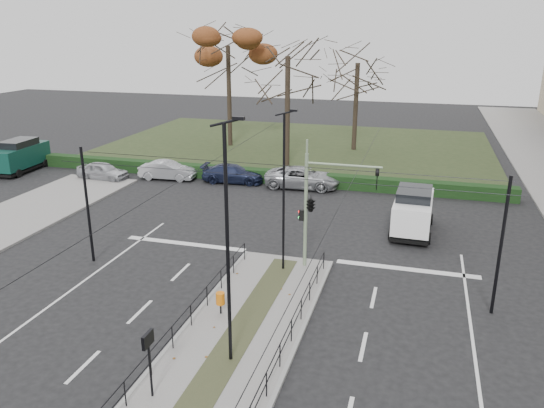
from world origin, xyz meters
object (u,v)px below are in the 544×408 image
at_px(white_van, 413,210).
at_px(green_van, 20,155).
at_px(parked_car_fourth, 302,178).
at_px(bare_tree_near, 288,65).
at_px(parked_car_first, 103,171).
at_px(traffic_light, 313,203).
at_px(bare_tree_center, 357,70).
at_px(streetlamp_median_far, 284,191).
at_px(streetlamp_median_near, 228,245).
at_px(litter_bin, 220,299).
at_px(parked_car_third, 233,174).
at_px(parked_car_second, 167,170).
at_px(info_panel, 148,347).
at_px(rust_tree, 228,46).

height_order(white_van, green_van, green_van).
height_order(parked_car_fourth, bare_tree_near, bare_tree_near).
bearing_deg(parked_car_first, traffic_light, -117.64).
relative_size(green_van, bare_tree_center, 0.51).
height_order(streetlamp_median_far, bare_tree_near, bare_tree_near).
distance_m(streetlamp_median_near, streetlamp_median_far, 7.81).
bearing_deg(parked_car_first, parked_car_fourth, -78.74).
bearing_deg(litter_bin, streetlamp_median_near, -62.33).
height_order(streetlamp_median_near, parked_car_third, streetlamp_median_near).
bearing_deg(parked_car_second, parked_car_first, 102.00).
relative_size(parked_car_third, parked_car_fourth, 0.87).
bearing_deg(info_panel, parked_car_first, 125.87).
height_order(parked_car_second, white_van, white_van).
relative_size(traffic_light, litter_bin, 6.03).
height_order(litter_bin, streetlamp_median_far, streetlamp_median_far).
bearing_deg(info_panel, white_van, 66.86).
bearing_deg(parked_car_first, bare_tree_near, -54.15).
bearing_deg(bare_tree_near, traffic_light, -72.27).
bearing_deg(parked_car_fourth, parked_car_first, 94.98).
xyz_separation_m(streetlamp_median_near, parked_car_third, (-7.96, 22.16, -3.87)).
bearing_deg(rust_tree, white_van, -46.62).
bearing_deg(parked_car_fourth, litter_bin, 179.84).
height_order(streetlamp_median_near, white_van, streetlamp_median_near).
relative_size(litter_bin, info_panel, 0.41).
bearing_deg(bare_tree_center, streetlamp_median_far, -89.32).
height_order(parked_car_first, white_van, white_van).
height_order(parked_car_first, parked_car_third, parked_car_first).
distance_m(streetlamp_median_near, rust_tree, 37.41).
height_order(litter_bin, white_van, white_van).
bearing_deg(parked_car_second, rust_tree, -7.06).
bearing_deg(bare_tree_near, info_panel, -83.64).
bearing_deg(info_panel, bare_tree_center, 88.06).
bearing_deg(info_panel, parked_car_fourth, 91.59).
bearing_deg(streetlamp_median_far, parked_car_first, 145.74).
height_order(rust_tree, bare_tree_center, rust_tree).
bearing_deg(streetlamp_median_far, green_van, 154.02).
bearing_deg(green_van, bare_tree_center, 31.50).
xyz_separation_m(white_van, rust_tree, (-18.59, 19.67, 8.48)).
height_order(litter_bin, parked_car_fourth, parked_car_fourth).
distance_m(white_van, bare_tree_center, 22.92).
xyz_separation_m(rust_tree, bare_tree_center, (12.37, 1.45, -2.10)).
relative_size(parked_car_first, parked_car_third, 0.86).
xyz_separation_m(streetlamp_median_far, bare_tree_near, (-5.09, 20.51, 4.46)).
bearing_deg(litter_bin, parked_car_first, 134.07).
relative_size(streetlamp_median_near, parked_car_first, 2.09).
height_order(streetlamp_median_far, parked_car_third, streetlamp_median_far).
relative_size(parked_car_first, bare_tree_center, 0.38).
height_order(parked_car_first, parked_car_second, parked_car_second).
bearing_deg(streetlamp_median_near, green_van, 141.92).
bearing_deg(streetlamp_median_far, bare_tree_center, 90.68).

